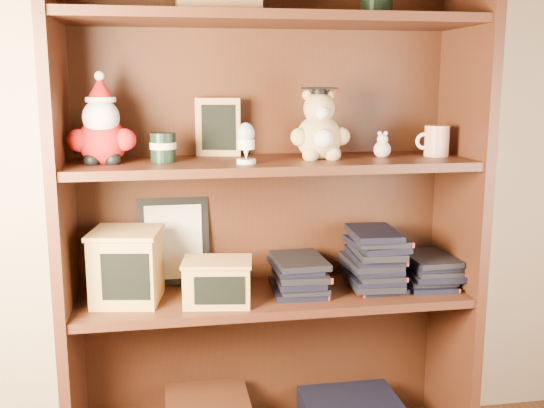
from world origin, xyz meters
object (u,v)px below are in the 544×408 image
(teacher_mug, at_px, (436,141))
(treats_box, at_px, (127,265))
(grad_teddy_bear, at_px, (319,131))
(bookcase, at_px, (268,214))

(teacher_mug, bearing_deg, treats_box, -179.94)
(teacher_mug, bearing_deg, grad_teddy_bear, -178.99)
(bookcase, relative_size, grad_teddy_bear, 7.58)
(bookcase, height_order, teacher_mug, bookcase)
(grad_teddy_bear, bearing_deg, bookcase, 157.83)
(bookcase, relative_size, teacher_mug, 15.51)
(bookcase, bearing_deg, grad_teddy_bear, -22.17)
(bookcase, distance_m, teacher_mug, 0.55)
(grad_teddy_bear, height_order, treats_box, grad_teddy_bear)
(grad_teddy_bear, xyz_separation_m, treats_box, (-0.56, 0.01, -0.37))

